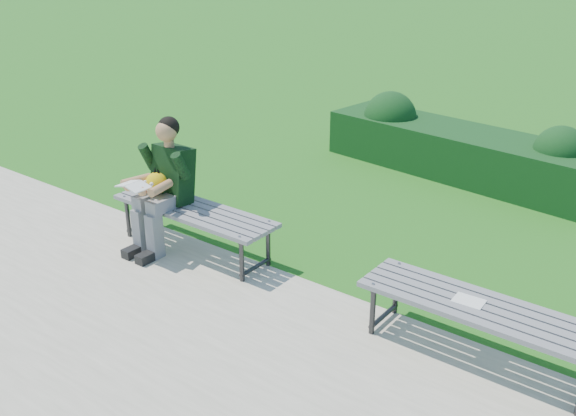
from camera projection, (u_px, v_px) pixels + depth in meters
The scene contains 7 objects.
ground at pixel (287, 274), 6.00m from camera, with size 80.00×80.00×0.00m.
walkway at pixel (143, 366), 4.71m from camera, with size 30.00×3.50×0.02m.
hedge at pixel (459, 147), 8.38m from camera, with size 3.84×1.40×0.94m.
bench_left at pixel (194, 214), 6.26m from camera, with size 1.80×0.50×0.46m.
bench_right at pixel (481, 312), 4.63m from camera, with size 1.80×0.50×0.46m.
seated_boy at pixel (163, 181), 6.25m from camera, with size 0.56×0.76×1.31m.
paper_sheet at pixel (469, 301), 4.66m from camera, with size 0.23×0.17×0.01m.
Camera 1 is at (3.19, -4.19, 2.93)m, focal length 40.00 mm.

